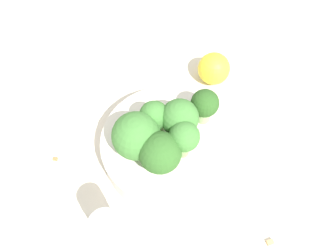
{
  "coord_description": "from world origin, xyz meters",
  "views": [
    {
      "loc": [
        -0.19,
        0.02,
        0.38
      ],
      "look_at": [
        0.0,
        0.0,
        0.07
      ],
      "focal_mm": 35.0,
      "sensor_mm": 36.0,
      "label": 1
    }
  ],
  "objects": [
    {
      "name": "ground_plane",
      "position": [
        0.0,
        0.0,
        0.0
      ],
      "size": [
        3.0,
        3.0,
        0.0
      ],
      "primitive_type": "plane",
      "color": "beige"
    },
    {
      "name": "pepper_shaker",
      "position": [
        -0.11,
        0.07,
        0.04
      ],
      "size": [
        0.03,
        0.03,
        0.08
      ],
      "color": "#B2B7BC",
      "rests_on": "ground_plane"
    },
    {
      "name": "broccoli_floret_4",
      "position": [
        -0.03,
        0.01,
        0.07
      ],
      "size": [
        0.05,
        0.05,
        0.05
      ],
      "color": "#8EB770",
      "rests_on": "bowl"
    },
    {
      "name": "bowl",
      "position": [
        0.0,
        0.0,
        0.02
      ],
      "size": [
        0.16,
        0.16,
        0.04
      ],
      "primitive_type": "cylinder",
      "color": "silver",
      "rests_on": "ground_plane"
    },
    {
      "name": "almond_crumb_0",
      "position": [
        0.01,
        0.14,
        0.0
      ],
      "size": [
        0.0,
        0.01,
        0.01
      ],
      "primitive_type": "cube",
      "rotation": [
        0.0,
        0.0,
        1.4
      ],
      "color": "olive",
      "rests_on": "ground_plane"
    },
    {
      "name": "almond_crumb_2",
      "position": [
        -0.12,
        -0.1,
        0.0
      ],
      "size": [
        0.01,
        0.01,
        0.01
      ],
      "primitive_type": "cube",
      "rotation": [
        0.0,
        0.0,
        4.93
      ],
      "color": "tan",
      "rests_on": "ground_plane"
    },
    {
      "name": "broccoli_floret_5",
      "position": [
        0.01,
        0.01,
        0.07
      ],
      "size": [
        0.03,
        0.03,
        0.05
      ],
      "color": "#7A9E5B",
      "rests_on": "bowl"
    },
    {
      "name": "almond_crumb_1",
      "position": [
        0.05,
        0.08,
        0.0
      ],
      "size": [
        0.01,
        0.01,
        0.01
      ],
      "primitive_type": "cube",
      "rotation": [
        0.0,
        0.0,
        3.86
      ],
      "color": "olive",
      "rests_on": "ground_plane"
    },
    {
      "name": "broccoli_floret_3",
      "position": [
        0.01,
        -0.01,
        0.07
      ],
      "size": [
        0.04,
        0.04,
        0.06
      ],
      "color": "#84AD66",
      "rests_on": "bowl"
    },
    {
      "name": "broccoli_floret_2",
      "position": [
        0.02,
        -0.05,
        0.07
      ],
      "size": [
        0.03,
        0.03,
        0.05
      ],
      "color": "#8EB770",
      "rests_on": "bowl"
    },
    {
      "name": "broccoli_floret_0",
      "position": [
        -0.02,
        -0.02,
        0.07
      ],
      "size": [
        0.03,
        0.03,
        0.05
      ],
      "color": "#7A9E5B",
      "rests_on": "bowl"
    },
    {
      "name": "broccoli_floret_1",
      "position": [
        -0.01,
        0.04,
        0.07
      ],
      "size": [
        0.05,
        0.05,
        0.06
      ],
      "color": "#84AD66",
      "rests_on": "bowl"
    },
    {
      "name": "lemon_wedge",
      "position": [
        0.12,
        -0.08,
        0.02
      ],
      "size": [
        0.05,
        0.05,
        0.05
      ],
      "primitive_type": "sphere",
      "color": "yellow",
      "rests_on": "ground_plane"
    }
  ]
}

